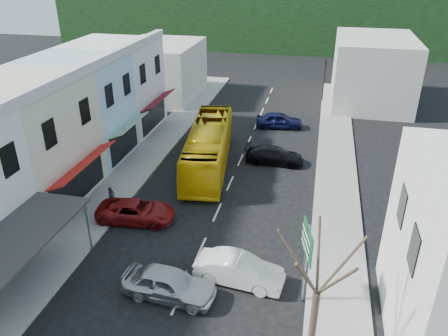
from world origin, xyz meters
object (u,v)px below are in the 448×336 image
at_px(car_silver, 169,285).
at_px(direction_sign, 305,265).
at_px(pedestrian_left, 112,197).
at_px(street_tree, 317,294).
at_px(traffic_signal, 324,80).
at_px(car_white, 239,271).
at_px(car_red, 136,211).
at_px(bus, 208,148).

distance_m(car_silver, direction_sign, 6.52).
height_order(pedestrian_left, street_tree, street_tree).
bearing_deg(traffic_signal, car_white, 71.70).
xyz_separation_m(car_silver, car_red, (-4.20, 5.91, 0.00)).
bearing_deg(car_red, direction_sign, -121.36).
height_order(bus, traffic_signal, traffic_signal).
height_order(car_red, street_tree, street_tree).
distance_m(car_red, pedestrian_left, 2.16).
height_order(car_silver, traffic_signal, traffic_signal).
xyz_separation_m(car_red, direction_sign, (10.46, -4.83, 1.47)).
relative_size(car_white, traffic_signal, 0.94).
relative_size(direction_sign, street_tree, 0.57).
height_order(pedestrian_left, direction_sign, direction_sign).
xyz_separation_m(car_white, direction_sign, (3.18, -0.69, 1.47)).
xyz_separation_m(pedestrian_left, traffic_signal, (12.68, 26.32, 1.35)).
relative_size(car_white, pedestrian_left, 2.59).
bearing_deg(traffic_signal, bus, 54.18).
bearing_deg(traffic_signal, car_silver, 66.81).
height_order(bus, car_silver, bus).
relative_size(car_silver, street_tree, 0.58).
height_order(car_red, pedestrian_left, pedestrian_left).
height_order(car_silver, street_tree, street_tree).
relative_size(bus, car_white, 2.64).
bearing_deg(street_tree, pedestrian_left, 144.42).
bearing_deg(direction_sign, car_red, 141.30).
xyz_separation_m(car_silver, pedestrian_left, (-6.19, 6.71, 0.30)).
xyz_separation_m(bus, car_red, (-2.46, -8.40, -0.85)).
bearing_deg(bus, street_tree, -71.20).
bearing_deg(car_white, direction_sign, -95.89).
relative_size(car_white, direction_sign, 1.01).
distance_m(car_white, street_tree, 6.48).
bearing_deg(car_red, bus, -22.88).
bearing_deg(bus, traffic_signal, 58.29).
xyz_separation_m(bus, direction_sign, (8.00, -13.23, 0.62)).
distance_m(car_white, direction_sign, 3.57).
xyz_separation_m(car_silver, street_tree, (6.76, -2.55, 3.13)).
height_order(car_silver, pedestrian_left, pedestrian_left).
distance_m(street_tree, traffic_signal, 35.61).
distance_m(pedestrian_left, street_tree, 16.17).
bearing_deg(car_red, car_white, -126.19).
bearing_deg(direction_sign, bus, 107.26).
xyz_separation_m(car_white, pedestrian_left, (-9.27, 4.94, 0.30)).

